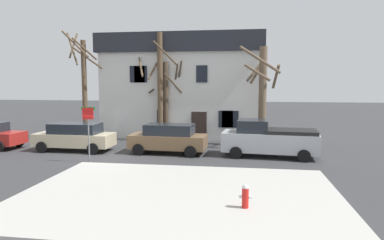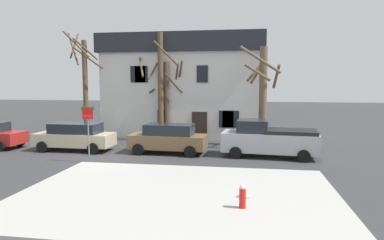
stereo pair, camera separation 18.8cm
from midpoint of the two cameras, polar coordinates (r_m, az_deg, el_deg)
name	(u,v)px [view 2 (the right image)]	position (r m, az deg, el deg)	size (l,w,h in m)	color
ground_plane	(103,158)	(19.92, -14.27, -6.10)	(120.00, 120.00, 0.00)	#38383A
sidewalk_slab	(177,195)	(12.98, -2.03, -12.28)	(11.72, 8.41, 0.12)	#B7B5AD
building_main	(188,85)	(29.18, -0.55, 5.76)	(12.44, 9.06, 7.81)	white
tree_bare_near	(84,83)	(27.02, -17.21, 5.92)	(2.78, 2.27, 7.91)	brown
tree_bare_mid	(160,85)	(24.71, -5.14, 5.84)	(3.16, 2.68, 7.71)	brown
tree_bare_far	(168,98)	(24.96, -3.85, 3.66)	(2.64, 2.50, 5.73)	#4C3D2D
tree_bare_end	(263,92)	(22.97, 11.86, 4.53)	(2.57, 2.71, 6.51)	brown
car_beige_wagon	(75,136)	(22.36, -18.58, -2.57)	(4.80, 2.05, 1.71)	#C6B793
car_brown_wagon	(168,138)	(20.41, -3.67, -3.03)	(4.60, 2.19, 1.75)	brown
pickup_truck_silver	(269,139)	(19.91, 12.85, -3.12)	(5.42, 2.58, 2.08)	#B7BABF
fire_hydrant	(243,196)	(11.54, 8.85, -12.31)	(0.42, 0.22, 0.78)	red
street_sign_pole	(88,124)	(18.68, -16.56, -0.61)	(0.76, 0.07, 2.93)	slate
bicycle_leaning	(67,136)	(26.20, -19.76, -2.54)	(1.66, 0.65, 1.03)	black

